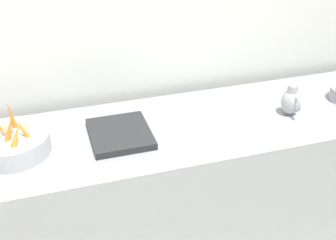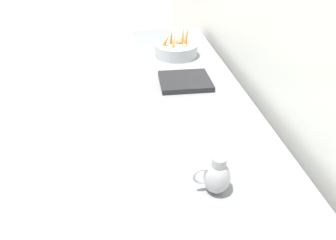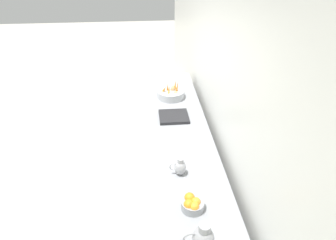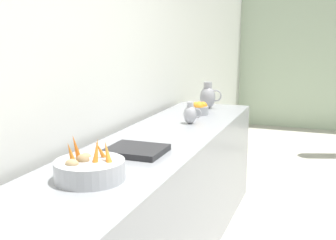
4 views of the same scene
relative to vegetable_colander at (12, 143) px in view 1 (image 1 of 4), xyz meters
The scene contains 4 objects.
prep_counter 1.00m from the vegetable_colander, 89.84° to the left, with size 0.71×3.23×0.91m, color gray.
vegetable_colander is the anchor object (origin of this frame).
metal_pitcher_short 1.46m from the vegetable_colander, 87.63° to the left, with size 0.15×0.10×0.18m.
counter_sink_basin 0.52m from the vegetable_colander, 88.20° to the left, with size 0.34×0.30×0.04m, color #232326.
Camera 1 is at (0.38, -0.38, 2.12)m, focal length 46.85 mm.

